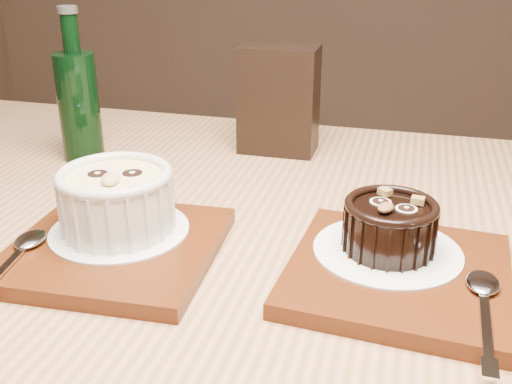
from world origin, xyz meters
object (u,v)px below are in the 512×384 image
tray_left (116,248)px  green_bottle (79,103)px  tray_right (397,274)px  condiment_stand (279,100)px  ramekin_dark (390,224)px  table (246,327)px  ramekin_white (116,197)px

tray_left → green_bottle: (-0.15, 0.23, 0.07)m
tray_left → tray_right: bearing=1.9°
tray_right → condiment_stand: (-0.16, 0.30, 0.06)m
ramekin_dark → condiment_stand: 0.32m
table → ramekin_dark: size_ratio=15.37×
ramekin_dark → condiment_stand: (-0.15, 0.28, 0.03)m
condiment_stand → ramekin_dark: bearing=-62.2°
tray_left → ramekin_dark: bearing=7.7°
tray_left → tray_right: size_ratio=1.00×
table → condiment_stand: condiment_stand is taller
table → condiment_stand: size_ratio=8.86×
green_bottle → ramekin_white: bearing=-55.7°
tray_left → green_bottle: size_ratio=0.94×
tray_left → condiment_stand: condiment_stand is taller
ramekin_white → tray_right: (0.26, -0.01, -0.04)m
ramekin_dark → green_bottle: green_bottle is taller
tray_left → table: bearing=19.2°
tray_right → green_bottle: green_bottle is taller
tray_right → green_bottle: (-0.40, 0.22, 0.07)m
tray_left → ramekin_dark: 0.25m
table → condiment_stand: (-0.02, 0.27, 0.16)m
table → tray_left: 0.15m
table → tray_left: tray_left is taller
green_bottle → ramekin_dark: bearing=-26.8°
table → green_bottle: green_bottle is taller
table → ramekin_white: ramekin_white is taller
ramekin_white → condiment_stand: 0.31m
ramekin_dark → green_bottle: 0.44m
table → ramekin_white: size_ratio=11.73×
tray_right → table: bearing=167.5°
tray_left → ramekin_white: ramekin_white is taller
table → condiment_stand: 0.32m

